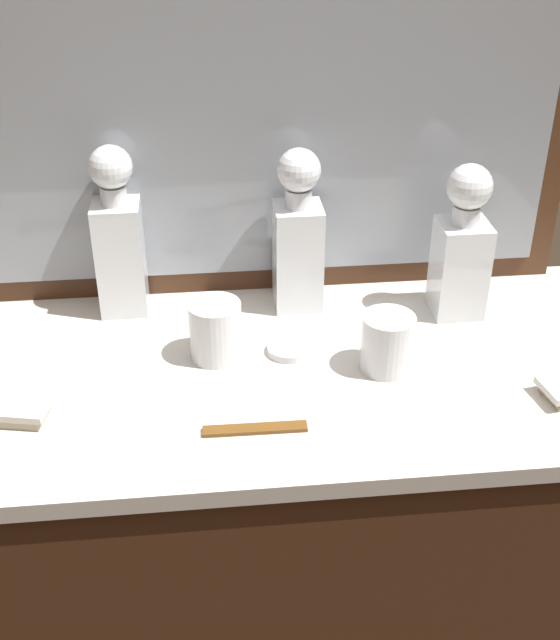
{
  "coord_description": "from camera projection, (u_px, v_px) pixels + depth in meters",
  "views": [
    {
      "loc": [
        -0.11,
        -1.03,
        1.65
      ],
      "look_at": [
        0.0,
        0.0,
        1.02
      ],
      "focal_mm": 46.08,
      "sensor_mm": 36.0,
      "label": 1
    }
  ],
  "objects": [
    {
      "name": "silver_brush_right",
      "position": [
        0.0,
        410.0,
        1.13
      ],
      "size": [
        0.15,
        0.08,
        0.02
      ],
      "color": "#B7A88C",
      "rests_on": "dresser"
    },
    {
      "name": "tortoiseshell_comb",
      "position": [
        255.0,
        429.0,
        1.11
      ],
      "size": [
        0.14,
        0.02,
        0.01
      ],
      "color": "brown",
      "rests_on": "dresser"
    },
    {
      "name": "crystal_tumbler_center",
      "position": [
        387.0,
        345.0,
        1.22
      ],
      "size": [
        0.08,
        0.08,
        0.09
      ],
      "color": "white",
      "rests_on": "dresser"
    },
    {
      "name": "crystal_tumbler_rear",
      "position": [
        215.0,
        333.0,
        1.25
      ],
      "size": [
        0.08,
        0.08,
        0.09
      ],
      "color": "white",
      "rests_on": "dresser"
    },
    {
      "name": "crystal_decanter_center",
      "position": [
        119.0,
        247.0,
        1.34
      ],
      "size": [
        0.08,
        0.08,
        0.29
      ],
      "color": "white",
      "rests_on": "dresser"
    },
    {
      "name": "dresser_mirror",
      "position": [
        264.0,
        132.0,
        1.32
      ],
      "size": [
        1.03,
        0.03,
        0.57
      ],
      "color": "#472816",
      "rests_on": "dresser"
    },
    {
      "name": "crystal_decanter_front",
      "position": [
        461.0,
        256.0,
        1.34
      ],
      "size": [
        0.08,
        0.08,
        0.26
      ],
      "color": "white",
      "rests_on": "dresser"
    },
    {
      "name": "porcelain_dish",
      "position": [
        289.0,
        349.0,
        1.28
      ],
      "size": [
        0.07,
        0.07,
        0.01
      ],
      "color": "silver",
      "rests_on": "dresser"
    },
    {
      "name": "dresser",
      "position": [
        280.0,
        578.0,
        1.5
      ],
      "size": [
        1.2,
        0.54,
        0.94
      ],
      "color": "#472816",
      "rests_on": "ground_plane"
    },
    {
      "name": "crystal_decanter_right",
      "position": [
        298.0,
        245.0,
        1.35
      ],
      "size": [
        0.08,
        0.08,
        0.28
      ],
      "color": "white",
      "rests_on": "dresser"
    }
  ]
}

